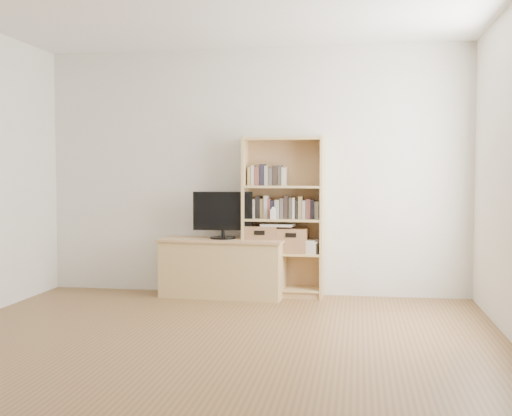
% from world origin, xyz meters
% --- Properties ---
extents(floor, '(4.50, 5.00, 0.01)m').
position_xyz_m(floor, '(0.00, 0.00, 0.00)').
color(floor, brown).
rests_on(floor, ground).
extents(back_wall, '(4.50, 0.02, 2.60)m').
position_xyz_m(back_wall, '(0.00, 2.50, 1.30)').
color(back_wall, silver).
rests_on(back_wall, floor).
extents(tv_stand, '(1.29, 0.55, 0.58)m').
position_xyz_m(tv_stand, '(-0.29, 2.26, 0.29)').
color(tv_stand, tan).
rests_on(tv_stand, floor).
extents(bookshelf, '(0.84, 0.31, 1.66)m').
position_xyz_m(bookshelf, '(0.33, 2.35, 0.83)').
color(bookshelf, tan).
rests_on(bookshelf, floor).
extents(television, '(0.62, 0.08, 0.48)m').
position_xyz_m(television, '(-0.29, 2.26, 0.85)').
color(television, black).
rests_on(television, tv_stand).
extents(books_row_mid, '(0.88, 0.19, 0.24)m').
position_xyz_m(books_row_mid, '(0.33, 2.37, 0.93)').
color(books_row_mid, '#403C34').
rests_on(books_row_mid, bookshelf).
extents(books_row_upper, '(0.42, 0.16, 0.22)m').
position_xyz_m(books_row_upper, '(0.14, 2.37, 1.26)').
color(books_row_upper, '#403C34').
rests_on(books_row_upper, bookshelf).
extents(baby_monitor, '(0.06, 0.04, 0.10)m').
position_xyz_m(baby_monitor, '(0.23, 2.26, 0.86)').
color(baby_monitor, white).
rests_on(baby_monitor, bookshelf).
extents(basket_left, '(0.34, 0.29, 0.27)m').
position_xyz_m(basket_left, '(0.10, 2.35, 0.60)').
color(basket_left, brown).
rests_on(basket_left, bookshelf).
extents(basket_right, '(0.32, 0.27, 0.25)m').
position_xyz_m(basket_right, '(0.43, 2.35, 0.59)').
color(basket_right, brown).
rests_on(basket_right, bookshelf).
extents(laptop, '(0.35, 0.26, 0.03)m').
position_xyz_m(laptop, '(0.27, 2.33, 0.75)').
color(laptop, white).
rests_on(laptop, basket_left).
extents(magazine_stack, '(0.22, 0.28, 0.11)m').
position_xyz_m(magazine_stack, '(0.61, 2.34, 0.52)').
color(magazine_stack, silver).
rests_on(magazine_stack, bookshelf).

